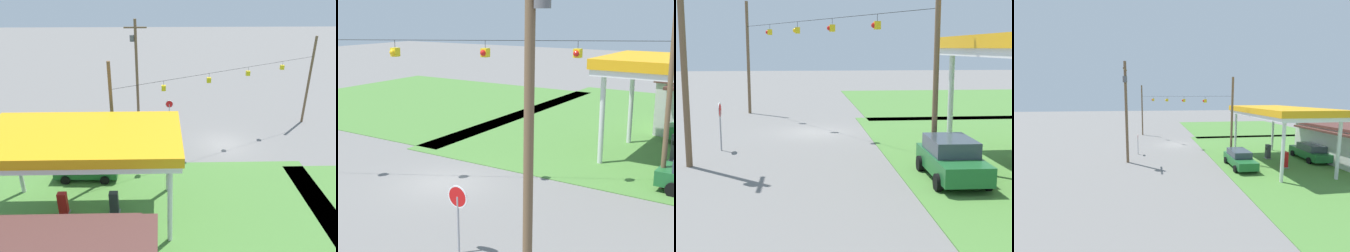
% 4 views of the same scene
% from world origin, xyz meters
% --- Properties ---
extents(ground_plane, '(160.00, 160.00, 0.00)m').
position_xyz_m(ground_plane, '(0.00, 0.00, 0.00)').
color(ground_plane, slate).
extents(grass_verge_opposite_corner, '(24.00, 24.00, 0.04)m').
position_xyz_m(grass_verge_opposite_corner, '(-16.00, 16.00, 0.02)').
color(grass_verge_opposite_corner, '#4C7F38').
rests_on(grass_verge_opposite_corner, ground).
extents(gas_station_canopy, '(11.57, 6.29, 5.78)m').
position_xyz_m(gas_station_canopy, '(10.35, 9.41, 5.27)').
color(gas_station_canopy, silver).
rests_on(gas_station_canopy, ground).
extents(fuel_pump_near, '(0.71, 0.56, 1.60)m').
position_xyz_m(fuel_pump_near, '(8.74, 9.41, 0.76)').
color(fuel_pump_near, gray).
rests_on(fuel_pump_near, ground).
extents(fuel_pump_far, '(0.71, 0.56, 1.60)m').
position_xyz_m(fuel_pump_far, '(11.96, 9.41, 0.76)').
color(fuel_pump_far, gray).
rests_on(fuel_pump_far, ground).
extents(car_at_pumps_front, '(4.69, 2.19, 1.68)m').
position_xyz_m(car_at_pumps_front, '(11.20, 5.14, 0.88)').
color(car_at_pumps_front, '#1E602D').
rests_on(car_at_pumps_front, ground).
extents(car_at_pumps_rear, '(5.09, 2.41, 1.80)m').
position_xyz_m(car_at_pumps_rear, '(9.76, 13.67, 0.93)').
color(car_at_pumps_rear, '#1E602D').
rests_on(car_at_pumps_rear, ground).
extents(stop_sign_roadside, '(0.80, 0.08, 2.50)m').
position_xyz_m(stop_sign_roadside, '(4.84, -4.98, 1.81)').
color(stop_sign_roadside, '#99999E').
rests_on(stop_sign_roadside, ground).
extents(utility_pole_main, '(2.20, 0.44, 10.36)m').
position_xyz_m(utility_pole_main, '(8.12, -5.85, 5.78)').
color(utility_pole_main, brown).
rests_on(utility_pole_main, ground).
extents(signal_span_gantry, '(18.53, 10.24, 8.85)m').
position_xyz_m(signal_span_gantry, '(-0.00, -0.01, 4.83)').
color(signal_span_gantry, brown).
rests_on(signal_span_gantry, ground).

